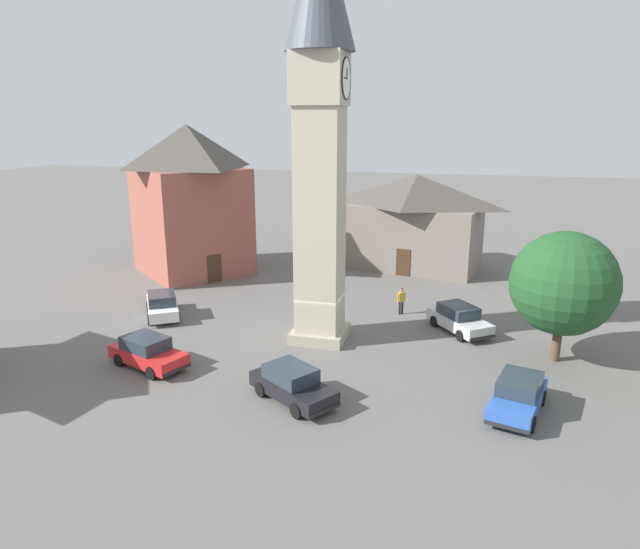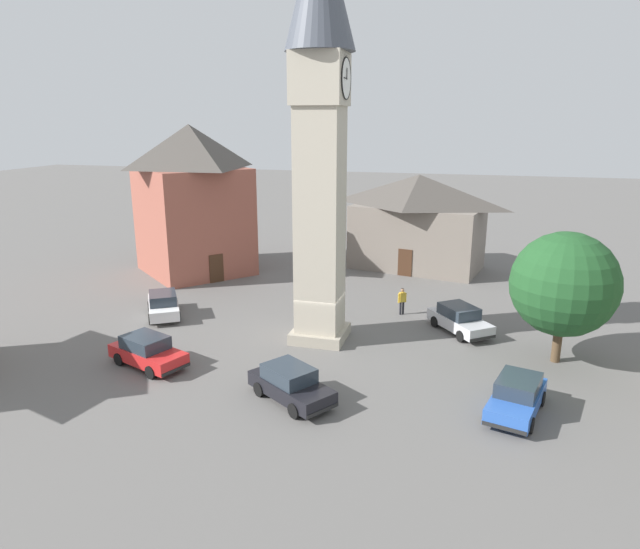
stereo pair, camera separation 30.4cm
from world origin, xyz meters
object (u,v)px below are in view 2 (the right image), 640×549
at_px(car_white_side, 291,384).
at_px(tree, 564,284).
at_px(car_silver_kerb, 460,319).
at_px(car_red_corner, 147,351).
at_px(building_terrace_right, 417,221).
at_px(car_blue_kerb, 517,396).
at_px(car_black_far, 163,304).
at_px(pedestrian, 402,299).
at_px(building_hall_far, 193,199).
at_px(clock_tower, 320,100).

distance_m(car_white_side, tree, 13.98).
xyz_separation_m(car_silver_kerb, car_red_corner, (8.70, -14.51, 0.00)).
xyz_separation_m(car_white_side, building_terrace_right, (-23.85, 2.80, 3.07)).
bearing_deg(car_blue_kerb, building_terrace_right, -163.97).
relative_size(car_white_side, car_black_far, 1.00).
bearing_deg(building_terrace_right, car_silver_kerb, 15.89).
bearing_deg(pedestrian, building_terrace_right, -178.14).
relative_size(car_red_corner, tree, 0.68).
bearing_deg(building_hall_far, car_black_far, 16.50).
xyz_separation_m(car_blue_kerb, car_black_far, (-6.67, -20.09, 0.00)).
bearing_deg(car_silver_kerb, tree, 59.09).
bearing_deg(car_black_far, car_white_side, 53.32).
distance_m(car_white_side, building_hall_far, 23.42).
bearing_deg(car_blue_kerb, tree, 159.47).
bearing_deg(building_hall_far, building_terrace_right, 108.70).
bearing_deg(building_terrace_right, car_blue_kerb, 16.03).
bearing_deg(car_blue_kerb, car_black_far, -108.38).
distance_m(tree, building_hall_far, 27.62).
distance_m(clock_tower, building_hall_far, 18.56).
relative_size(car_blue_kerb, pedestrian, 2.62).
bearing_deg(tree, clock_tower, -88.96).
relative_size(car_black_far, building_terrace_right, 0.39).
bearing_deg(building_hall_far, tree, 66.68).
bearing_deg(car_blue_kerb, building_hall_far, -126.08).
distance_m(car_white_side, pedestrian, 12.68).
height_order(car_blue_kerb, pedestrian, pedestrian).
relative_size(clock_tower, car_blue_kerb, 4.85).
bearing_deg(car_white_side, building_hall_far, -142.78).
height_order(clock_tower, car_silver_kerb, clock_tower).
distance_m(car_silver_kerb, tree, 6.44).
xyz_separation_m(car_black_far, building_terrace_right, (-15.78, 13.64, 3.07)).
distance_m(car_blue_kerb, car_red_corner, 17.07).
bearing_deg(building_terrace_right, car_red_corner, -25.37).
bearing_deg(car_white_side, building_terrace_right, 173.31).
relative_size(car_blue_kerb, tree, 0.68).
bearing_deg(car_silver_kerb, pedestrian, -120.83).
relative_size(car_red_corner, building_terrace_right, 0.40).
bearing_deg(building_hall_far, car_white_side, 37.22).
xyz_separation_m(clock_tower, pedestrian, (-5.18, 3.82, -11.56)).
relative_size(clock_tower, pedestrian, 12.69).
distance_m(clock_tower, car_blue_kerb, 16.43).
relative_size(clock_tower, car_black_far, 4.90).
xyz_separation_m(car_blue_kerb, car_silver_kerb, (-8.77, -2.56, 0.00)).
xyz_separation_m(pedestrian, building_terrace_right, (-11.58, -0.38, 2.83)).
relative_size(clock_tower, car_red_corner, 4.81).
height_order(car_red_corner, building_hall_far, building_hall_far).
distance_m(tree, building_terrace_right, 18.68).
height_order(car_red_corner, tree, tree).
bearing_deg(building_terrace_right, building_hall_far, -71.30).
distance_m(clock_tower, car_black_far, 15.63).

